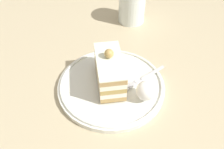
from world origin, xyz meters
name	(u,v)px	position (x,y,z in m)	size (l,w,h in m)	color
ground_plane	(108,90)	(0.00, 0.00, 0.00)	(2.40, 2.40, 0.00)	tan
dessert_plate	(112,86)	(-0.01, 0.00, 0.01)	(0.25, 0.25, 0.02)	white
cake_slice	(110,71)	(-0.01, -0.01, 0.05)	(0.11, 0.14, 0.09)	tan
whipped_cream_dollop	(146,91)	(-0.04, 0.08, 0.04)	(0.04, 0.04, 0.04)	white
fork	(144,78)	(-0.08, 0.04, 0.02)	(0.12, 0.01, 0.00)	silver
drink_glass_near	(132,8)	(-0.23, -0.19, 0.04)	(0.08, 0.08, 0.09)	white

